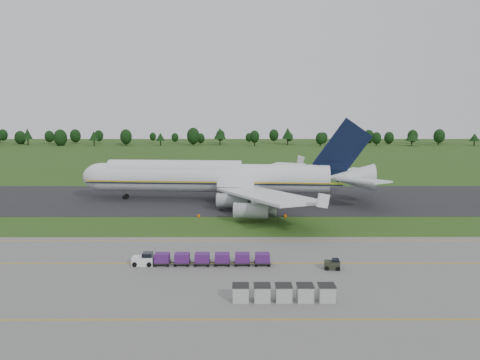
{
  "coord_description": "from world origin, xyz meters",
  "views": [
    {
      "loc": [
        1.01,
        -84.98,
        20.86
      ],
      "look_at": [
        1.23,
        2.0,
        8.42
      ],
      "focal_mm": 35.0,
      "sensor_mm": 36.0,
      "label": 1
    }
  ],
  "objects_px": {
    "aircraft": "(219,177)",
    "utility_cart": "(332,265)",
    "edge_markers": "(242,216)",
    "uld_row": "(284,293)",
    "baggage_train": "(200,259)"
  },
  "relations": [
    {
      "from": "aircraft",
      "to": "utility_cart",
      "type": "bearing_deg",
      "value": -71.06
    },
    {
      "from": "edge_markers",
      "to": "aircraft",
      "type": "bearing_deg",
      "value": 106.33
    },
    {
      "from": "utility_cart",
      "to": "uld_row",
      "type": "relative_size",
      "value": 0.19
    },
    {
      "from": "baggage_train",
      "to": "edge_markers",
      "type": "relative_size",
      "value": 1.06
    },
    {
      "from": "baggage_train",
      "to": "edge_markers",
      "type": "height_order",
      "value": "baggage_train"
    },
    {
      "from": "baggage_train",
      "to": "uld_row",
      "type": "distance_m",
      "value": 16.24
    },
    {
      "from": "aircraft",
      "to": "edge_markers",
      "type": "xyz_separation_m",
      "value": [
        5.43,
        -18.52,
        -5.41
      ]
    },
    {
      "from": "edge_markers",
      "to": "uld_row",
      "type": "bearing_deg",
      "value": -84.2
    },
    {
      "from": "aircraft",
      "to": "edge_markers",
      "type": "bearing_deg",
      "value": -73.67
    },
    {
      "from": "baggage_train",
      "to": "edge_markers",
      "type": "xyz_separation_m",
      "value": [
        6.08,
        30.17,
        -0.69
      ]
    },
    {
      "from": "aircraft",
      "to": "utility_cart",
      "type": "relative_size",
      "value": 32.22
    },
    {
      "from": "baggage_train",
      "to": "uld_row",
      "type": "relative_size",
      "value": 1.66
    },
    {
      "from": "uld_row",
      "to": "edge_markers",
      "type": "distance_m",
      "value": 42.86
    },
    {
      "from": "utility_cart",
      "to": "edge_markers",
      "type": "bearing_deg",
      "value": 110.41
    },
    {
      "from": "baggage_train",
      "to": "uld_row",
      "type": "height_order",
      "value": "uld_row"
    }
  ]
}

